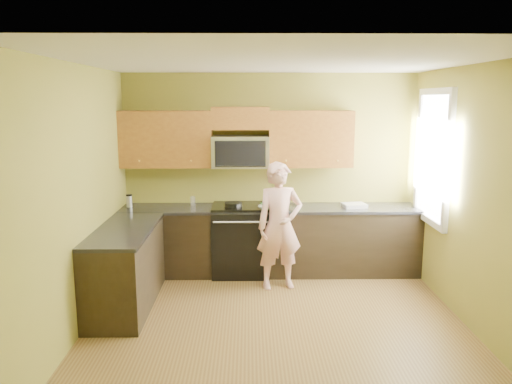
{
  "coord_description": "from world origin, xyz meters",
  "views": [
    {
      "loc": [
        -0.29,
        -4.83,
        2.34
      ],
      "look_at": [
        -0.2,
        1.3,
        1.2
      ],
      "focal_mm": 34.85,
      "sensor_mm": 36.0,
      "label": 1
    }
  ],
  "objects_px": {
    "microwave": "(241,167)",
    "travel_mug": "(130,207)",
    "woman": "(280,226)",
    "frying_pan": "(233,206)",
    "stove": "(241,239)",
    "butter_tub": "(265,208)"
  },
  "relations": [
    {
      "from": "microwave",
      "to": "frying_pan",
      "type": "distance_m",
      "value": 0.54
    },
    {
      "from": "microwave",
      "to": "travel_mug",
      "type": "relative_size",
      "value": 4.45
    },
    {
      "from": "microwave",
      "to": "travel_mug",
      "type": "distance_m",
      "value": 1.59
    },
    {
      "from": "woman",
      "to": "travel_mug",
      "type": "height_order",
      "value": "woman"
    },
    {
      "from": "butter_tub",
      "to": "stove",
      "type": "bearing_deg",
      "value": 171.39
    },
    {
      "from": "woman",
      "to": "travel_mug",
      "type": "bearing_deg",
      "value": 151.89
    },
    {
      "from": "frying_pan",
      "to": "butter_tub",
      "type": "bearing_deg",
      "value": -8.6
    },
    {
      "from": "stove",
      "to": "travel_mug",
      "type": "bearing_deg",
      "value": 177.88
    },
    {
      "from": "microwave",
      "to": "butter_tub",
      "type": "distance_m",
      "value": 0.65
    },
    {
      "from": "woman",
      "to": "travel_mug",
      "type": "distance_m",
      "value": 2.08
    },
    {
      "from": "frying_pan",
      "to": "butter_tub",
      "type": "xyz_separation_m",
      "value": [
        0.42,
        0.02,
        -0.03
      ]
    },
    {
      "from": "microwave",
      "to": "woman",
      "type": "distance_m",
      "value": 1.04
    },
    {
      "from": "microwave",
      "to": "woman",
      "type": "height_order",
      "value": "microwave"
    },
    {
      "from": "stove",
      "to": "butter_tub",
      "type": "height_order",
      "value": "butter_tub"
    },
    {
      "from": "stove",
      "to": "butter_tub",
      "type": "distance_m",
      "value": 0.55
    },
    {
      "from": "travel_mug",
      "to": "butter_tub",
      "type": "bearing_deg",
      "value": -3.29
    },
    {
      "from": "microwave",
      "to": "butter_tub",
      "type": "bearing_deg",
      "value": -28.11
    },
    {
      "from": "stove",
      "to": "travel_mug",
      "type": "height_order",
      "value": "travel_mug"
    },
    {
      "from": "frying_pan",
      "to": "travel_mug",
      "type": "height_order",
      "value": "travel_mug"
    },
    {
      "from": "microwave",
      "to": "travel_mug",
      "type": "xyz_separation_m",
      "value": [
        -1.5,
        -0.07,
        -0.53
      ]
    },
    {
      "from": "stove",
      "to": "frying_pan",
      "type": "bearing_deg",
      "value": -146.39
    },
    {
      "from": "woman",
      "to": "frying_pan",
      "type": "relative_size",
      "value": 3.89
    }
  ]
}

